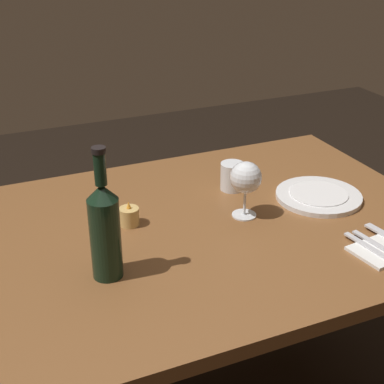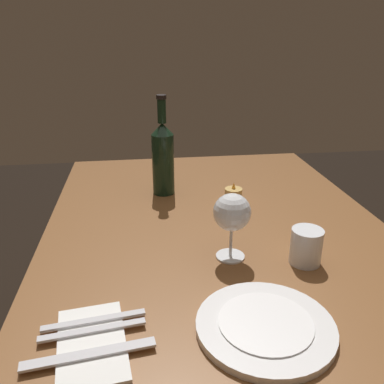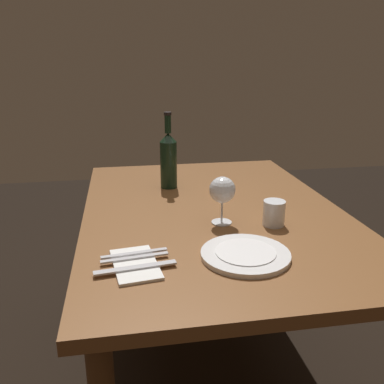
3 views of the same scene
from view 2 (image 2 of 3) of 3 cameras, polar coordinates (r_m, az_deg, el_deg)
name	(u,v)px [view 2 (image 2 of 3)]	position (r m, az deg, el deg)	size (l,w,h in m)	color
dining_table	(218,261)	(1.09, 3.75, -9.68)	(1.30, 0.90, 0.74)	brown
wine_glass_left	(232,214)	(0.89, 5.72, -3.08)	(0.08, 0.08, 0.16)	white
wine_bottle	(163,156)	(1.25, -4.14, 5.05)	(0.07, 0.07, 0.31)	black
water_tumbler	(306,248)	(0.93, 15.85, -7.66)	(0.07, 0.07, 0.08)	white
votive_candle	(233,196)	(1.20, 5.87, -0.64)	(0.05, 0.05, 0.07)	#DBB266
dinner_plate	(265,326)	(0.75, 10.34, -18.15)	(0.24, 0.24, 0.02)	white
folded_napkin	(92,344)	(0.73, -14.02, -20.14)	(0.20, 0.13, 0.01)	white
fork_inner	(93,330)	(0.74, -13.88, -18.48)	(0.04, 0.18, 0.00)	silver
fork_outer	(94,320)	(0.76, -13.71, -17.27)	(0.04, 0.18, 0.00)	silver
table_knife	(90,354)	(0.70, -14.32, -21.39)	(0.05, 0.21, 0.00)	silver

